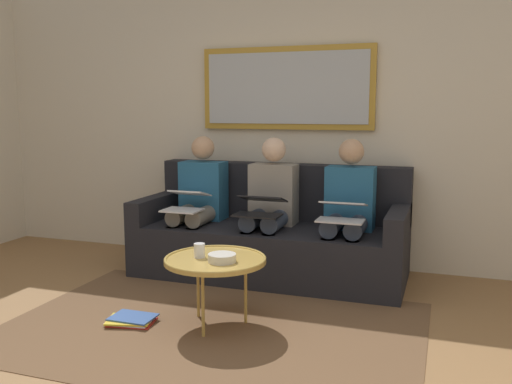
# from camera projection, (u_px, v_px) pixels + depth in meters

# --- Properties ---
(wall_rear) EXTENTS (6.00, 0.12, 2.60)m
(wall_rear) POSITION_uv_depth(u_px,v_px,m) (289.00, 117.00, 4.95)
(wall_rear) COLOR beige
(wall_rear) RESTS_ON ground_plane
(area_rug) EXTENTS (2.60, 1.80, 0.01)m
(area_rug) POSITION_uv_depth(u_px,v_px,m) (212.00, 327.00, 3.51)
(area_rug) COLOR brown
(area_rug) RESTS_ON ground_plane
(couch) EXTENTS (2.20, 0.90, 0.90)m
(couch) POSITION_uv_depth(u_px,v_px,m) (272.00, 237.00, 4.64)
(couch) COLOR black
(couch) RESTS_ON ground_plane
(framed_mirror) EXTENTS (1.54, 0.05, 0.71)m
(framed_mirror) POSITION_uv_depth(u_px,v_px,m) (286.00, 88.00, 4.82)
(framed_mirror) COLOR #B7892D
(coffee_table) EXTENTS (0.64, 0.64, 0.45)m
(coffee_table) POSITION_uv_depth(u_px,v_px,m) (215.00, 260.00, 3.49)
(coffee_table) COLOR tan
(coffee_table) RESTS_ON ground_plane
(cup) EXTENTS (0.07, 0.07, 0.09)m
(cup) POSITION_uv_depth(u_px,v_px,m) (199.00, 250.00, 3.51)
(cup) COLOR silver
(cup) RESTS_ON coffee_table
(bowl) EXTENTS (0.17, 0.17, 0.05)m
(bowl) POSITION_uv_depth(u_px,v_px,m) (222.00, 258.00, 3.40)
(bowl) COLOR beige
(bowl) RESTS_ON coffee_table
(person_left) EXTENTS (0.38, 0.58, 1.14)m
(person_left) POSITION_uv_depth(u_px,v_px,m) (348.00, 208.00, 4.33)
(person_left) COLOR #235B84
(person_left) RESTS_ON couch
(laptop_silver) EXTENTS (0.34, 0.33, 0.14)m
(laptop_silver) POSITION_uv_depth(u_px,v_px,m) (342.00, 211.00, 4.09)
(laptop_silver) COLOR silver
(person_middle) EXTENTS (0.38, 0.58, 1.14)m
(person_middle) POSITION_uv_depth(u_px,v_px,m) (270.00, 203.00, 4.54)
(person_middle) COLOR gray
(person_middle) RESTS_ON couch
(laptop_black) EXTENTS (0.36, 0.34, 0.15)m
(laptop_black) POSITION_uv_depth(u_px,v_px,m) (260.00, 206.00, 4.31)
(laptop_black) COLOR black
(person_right) EXTENTS (0.38, 0.58, 1.14)m
(person_right) POSITION_uv_depth(u_px,v_px,m) (199.00, 199.00, 4.74)
(person_right) COLOR #235B84
(person_right) RESTS_ON couch
(laptop_white) EXTENTS (0.30, 0.37, 0.16)m
(laptop_white) POSITION_uv_depth(u_px,v_px,m) (186.00, 201.00, 4.52)
(laptop_white) COLOR white
(magazine_stack) EXTENTS (0.33, 0.27, 0.04)m
(magazine_stack) POSITION_uv_depth(u_px,v_px,m) (131.00, 320.00, 3.58)
(magazine_stack) COLOR red
(magazine_stack) RESTS_ON ground_plane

